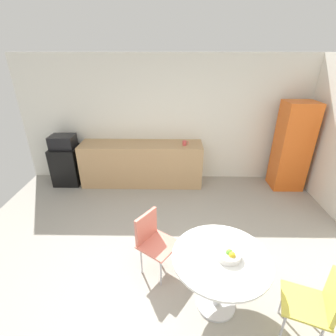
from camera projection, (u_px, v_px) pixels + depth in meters
The scene contains 11 objects.
ground_plane at pixel (159, 287), 3.07m from camera, with size 6.00×6.00×0.00m, color #9E998E.
wall_back at pixel (165, 120), 5.20m from camera, with size 6.00×0.10×2.60m, color white.
counter_block at pixel (142, 164), 5.27m from camera, with size 2.51×0.60×0.90m, color tan.
mini_fridge at pixel (67, 165), 5.31m from camera, with size 0.54×0.54×0.81m, color black.
microwave at pixel (63, 142), 5.08m from camera, with size 0.48×0.38×0.26m, color black.
locker_cabinet at pixel (292, 147), 4.94m from camera, with size 0.60×0.50×1.78m, color orange.
round_table at pixel (220, 267), 2.60m from camera, with size 1.02×1.02×0.74m.
chair_yellow at pixel (318, 301), 2.32m from camera, with size 0.54×0.54×0.83m.
chair_coral at pixel (152, 236), 3.12m from camera, with size 0.59×0.59×0.83m.
fruit_bowl at pixel (228, 254), 2.51m from camera, with size 0.27×0.27×0.11m.
mug_white at pixel (185, 143), 4.97m from camera, with size 0.13×0.08×0.09m.
Camera 1 is at (0.15, -2.12, 2.66)m, focal length 26.52 mm.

